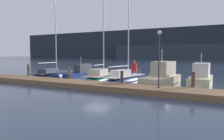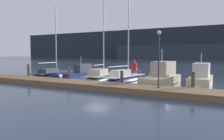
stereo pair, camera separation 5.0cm
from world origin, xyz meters
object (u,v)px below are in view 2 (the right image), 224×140
sailboat_berth_1 (53,76)px  motorboat_berth_2 (81,75)px  motorboat_berth_5 (161,80)px  sailboat_berth_3 (101,78)px  dock_lamppost (159,50)px  sailboat_berth_4 (125,81)px  channel_buoy (134,66)px  motorboat_berth_6 (201,81)px  rowboat_adrift (50,72)px

sailboat_berth_1 → motorboat_berth_2: size_ratio=2.01×
motorboat_berth_5 → sailboat_berth_3: bearing=174.2°
dock_lamppost → sailboat_berth_1: bearing=161.5°
sailboat_berth_4 → motorboat_berth_5: (3.96, 0.23, 0.26)m
motorboat_berth_2 → sailboat_berth_1: bearing=-158.0°
sailboat_berth_4 → channel_buoy: 17.71m
sailboat_berth_4 → motorboat_berth_5: bearing=3.4°
motorboat_berth_5 → sailboat_berth_4: bearing=-176.6°
dock_lamppost → sailboat_berth_3: bearing=145.7°
motorboat_berth_6 → rowboat_adrift: motorboat_berth_6 is taller
motorboat_berth_2 → channel_buoy: 14.98m
motorboat_berth_5 → channel_buoy: motorboat_berth_5 is taller
motorboat_berth_2 → motorboat_berth_5: size_ratio=0.82×
motorboat_berth_2 → rowboat_adrift: size_ratio=1.99×
rowboat_adrift → motorboat_berth_6: bearing=-10.2°
sailboat_berth_3 → rowboat_adrift: (-13.20, 4.86, -0.13)m
motorboat_berth_6 → dock_lamppost: 7.53m
motorboat_berth_5 → channel_buoy: (-9.97, 16.42, 0.32)m
motorboat_berth_6 → channel_buoy: (-13.52, 15.17, 0.34)m
channel_buoy → sailboat_berth_3: bearing=-81.3°
motorboat_berth_2 → rowboat_adrift: (-9.59, 4.13, -0.29)m
sailboat_berth_1 → motorboat_berth_5: (14.73, -0.06, 0.29)m
sailboat_berth_3 → dock_lamppost: (8.88, -6.07, 3.21)m
motorboat_berth_2 → rowboat_adrift: 10.45m
sailboat_berth_1 → motorboat_berth_5: bearing=-0.2°
dock_lamppost → sailboat_berth_4: bearing=136.0°
sailboat_berth_1 → motorboat_berth_6: size_ratio=1.91×
motorboat_berth_5 → rowboat_adrift: (-20.79, 5.63, -0.39)m
sailboat_berth_3 → dock_lamppost: 11.23m
motorboat_berth_2 → motorboat_berth_5: motorboat_berth_5 is taller
channel_buoy → dock_lamppost: (11.27, -21.72, 2.62)m
dock_lamppost → motorboat_berth_6: bearing=71.0°
motorboat_berth_5 → motorboat_berth_2: bearing=172.4°
dock_lamppost → rowboat_adrift: size_ratio=1.51×
channel_buoy → motorboat_berth_2: bearing=-94.7°
motorboat_berth_6 → sailboat_berth_4: bearing=-168.8°
sailboat_berth_1 → dock_lamppost: bearing=-18.5°
motorboat_berth_2 → motorboat_berth_6: motorboat_berth_6 is taller
dock_lamppost → rowboat_adrift: (-22.09, 10.93, -3.33)m
motorboat_berth_6 → dock_lamppost: size_ratio=1.39×
dock_lamppost → rowboat_adrift: dock_lamppost is taller
sailboat_berth_3 → channel_buoy: bearing=98.7°
sailboat_berth_4 → dock_lamppost: sailboat_berth_4 is taller
sailboat_berth_4 → dock_lamppost: (5.25, -5.07, 3.21)m
motorboat_berth_5 → dock_lamppost: 6.20m
motorboat_berth_2 → sailboat_berth_3: bearing=-11.3°
sailboat_berth_1 → dock_lamppost: sailboat_berth_1 is taller
sailboat_berth_3 → sailboat_berth_4: (3.63, -1.00, -0.00)m
sailboat_berth_1 → sailboat_berth_4: 10.78m
channel_buoy → dock_lamppost: size_ratio=0.44×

